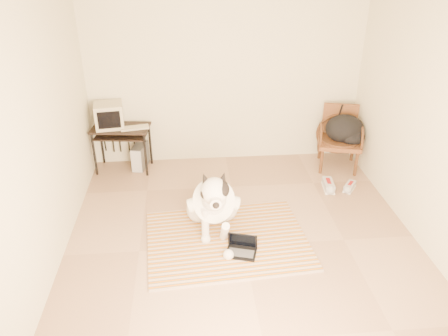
{
  "coord_description": "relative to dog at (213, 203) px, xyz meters",
  "views": [
    {
      "loc": [
        -0.57,
        -3.92,
        3.11
      ],
      "look_at": [
        -0.18,
        0.43,
        0.78
      ],
      "focal_mm": 35.0,
      "sensor_mm": 36.0,
      "label": 1
    }
  ],
  "objects": [
    {
      "name": "pc_tower",
      "position": [
        -0.99,
        1.69,
        -0.19
      ],
      "size": [
        0.24,
        0.42,
        0.36
      ],
      "color": "#474749",
      "rests_on": "floor"
    },
    {
      "name": "rug",
      "position": [
        0.14,
        -0.24,
        -0.36
      ],
      "size": [
        1.92,
        1.52,
        0.02
      ],
      "color": "#C46712",
      "rests_on": "floor"
    },
    {
      "name": "dog",
      "position": [
        0.0,
        0.0,
        0.0
      ],
      "size": [
        0.63,
        1.3,
        0.94
      ],
      "color": "silver",
      "rests_on": "rug"
    },
    {
      "name": "wall_left",
      "position": [
        -1.68,
        -0.34,
        0.97
      ],
      "size": [
        0.0,
        4.5,
        4.5
      ],
      "primitive_type": "plane",
      "rotation": [
        1.57,
        0.0,
        1.57
      ],
      "color": "beige",
      "rests_on": "floor"
    },
    {
      "name": "crt_monitor",
      "position": [
        -1.37,
        1.68,
        0.48
      ],
      "size": [
        0.44,
        0.42,
        0.35
      ],
      "color": "#B3A88C",
      "rests_on": "computer_desk"
    },
    {
      "name": "sneaker_right",
      "position": [
        1.94,
        0.76,
        -0.33
      ],
      "size": [
        0.25,
        0.28,
        0.09
      ],
      "color": "white",
      "rests_on": "floor"
    },
    {
      "name": "wall_back",
      "position": [
        0.32,
        1.91,
        0.97
      ],
      "size": [
        4.5,
        0.0,
        4.5
      ],
      "primitive_type": "plane",
      "rotation": [
        1.57,
        0.0,
        0.0
      ],
      "color": "beige",
      "rests_on": "floor"
    },
    {
      "name": "sneaker_left",
      "position": [
        1.65,
        0.81,
        -0.32
      ],
      "size": [
        0.17,
        0.34,
        0.11
      ],
      "color": "white",
      "rests_on": "floor"
    },
    {
      "name": "desk_keyboard",
      "position": [
        -1.01,
        1.58,
        0.32
      ],
      "size": [
        0.42,
        0.22,
        0.03
      ],
      "primitive_type": "cube",
      "rotation": [
        0.0,
        0.0,
        0.19
      ],
      "color": "#B3A88C",
      "rests_on": "computer_desk"
    },
    {
      "name": "laptop",
      "position": [
        0.28,
        -0.48,
        -0.3
      ],
      "size": [
        0.38,
        0.32,
        0.23
      ],
      "color": "black",
      "rests_on": "rug"
    },
    {
      "name": "wall_right",
      "position": [
        2.32,
        -0.34,
        0.97
      ],
      "size": [
        0.0,
        4.5,
        4.5
      ],
      "primitive_type": "plane",
      "rotation": [
        1.57,
        0.0,
        -1.57
      ],
      "color": "beige",
      "rests_on": "floor"
    },
    {
      "name": "rattan_chair",
      "position": [
        1.98,
        1.5,
        0.08
      ],
      "size": [
        0.72,
        0.7,
        0.91
      ],
      "color": "brown",
      "rests_on": "floor"
    },
    {
      "name": "floor",
      "position": [
        0.32,
        -0.34,
        -0.38
      ],
      "size": [
        4.5,
        4.5,
        0.0
      ],
      "primitive_type": "plane",
      "color": "#A27F63",
      "rests_on": "ground"
    },
    {
      "name": "backpack",
      "position": [
        2.04,
        1.42,
        0.23
      ],
      "size": [
        0.56,
        0.49,
        0.41
      ],
      "color": "black",
      "rests_on": "rattan_chair"
    },
    {
      "name": "wall_front",
      "position": [
        0.32,
        -2.59,
        0.97
      ],
      "size": [
        4.5,
        0.0,
        4.5
      ],
      "primitive_type": "plane",
      "rotation": [
        -1.57,
        0.0,
        0.0
      ],
      "color": "beige",
      "rests_on": "floor"
    },
    {
      "name": "computer_desk",
      "position": [
        -1.22,
        1.64,
        0.21
      ],
      "size": [
        0.86,
        0.55,
        0.68
      ],
      "color": "black",
      "rests_on": "floor"
    }
  ]
}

